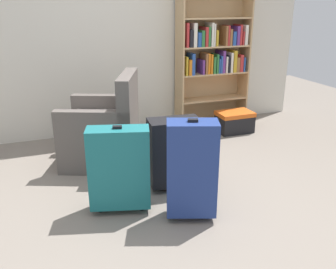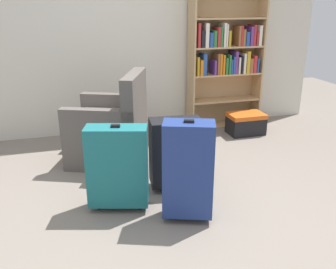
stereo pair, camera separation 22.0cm
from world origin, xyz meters
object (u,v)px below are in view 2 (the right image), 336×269
mug (162,149)px  suitcase_navy_blue (188,170)px  armchair (111,130)px  storage_box (246,123)px  suitcase_black (176,152)px  bookshelf (226,38)px  suitcase_teal (118,166)px

mug → suitcase_navy_blue: suitcase_navy_blue is taller
armchair → storage_box: size_ratio=2.10×
storage_box → suitcase_black: 1.67m
bookshelf → armchair: bookshelf is taller
armchair → suitcase_black: armchair is taller
storage_box → suitcase_teal: suitcase_teal is taller
armchair → suitcase_navy_blue: size_ratio=1.17×
mug → bookshelf: bearing=36.0°
storage_box → suitcase_navy_blue: suitcase_navy_blue is taller
mug → suitcase_black: size_ratio=0.19×
suitcase_black → suitcase_navy_blue: bearing=-96.7°
suitcase_teal → bookshelf: bearing=46.6°
storage_box → suitcase_teal: size_ratio=0.62×
suitcase_navy_blue → suitcase_teal: suitcase_navy_blue is taller
armchair → suitcase_navy_blue: (0.39, -1.27, 0.09)m
suitcase_navy_blue → suitcase_teal: bearing=148.7°
mug → armchair: bearing=179.9°
armchair → suitcase_black: 0.89m
armchair → storage_box: armchair is taller
armchair → storage_box: (1.68, 0.33, -0.18)m
bookshelf → storage_box: bearing=-70.9°
bookshelf → mug: 1.65m
suitcase_navy_blue → suitcase_teal: size_ratio=1.12×
armchair → storage_box: 1.73m
mug → storage_box: size_ratio=0.28×
suitcase_navy_blue → suitcase_teal: (-0.47, 0.29, -0.04)m
storage_box → armchair: bearing=-168.8°
armchair → storage_box: bearing=11.2°
bookshelf → suitcase_navy_blue: bearing=-119.9°
suitcase_navy_blue → bookshelf: bearing=60.1°
storage_box → suitcase_teal: (-1.76, -1.31, 0.23)m
mug → suitcase_teal: size_ratio=0.17×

